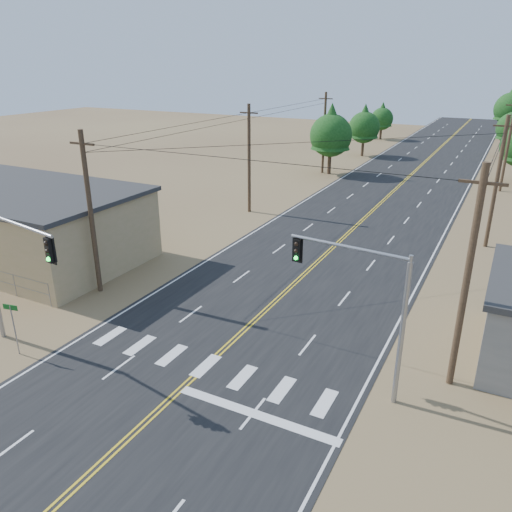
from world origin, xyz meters
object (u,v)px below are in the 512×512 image
Objects in this scene: building_left at (9,221)px; street_sign at (13,321)px; signal_mast_right at (369,298)px; signal_mast_left at (5,259)px.

building_left reaches higher than street_sign.
signal_mast_right is 16.88m from street_sign.
street_sign is (-15.90, -4.99, -2.70)m from signal_mast_right.
signal_mast_right is at bearing 6.40° from street_sign.
signal_mast_right is at bearing 25.91° from signal_mast_left.
street_sign is at bearing -157.04° from signal_mast_right.
signal_mast_left is at bearing -158.74° from signal_mast_right.
building_left is 28.50m from signal_mast_right.
signal_mast_left is (11.88, -8.94, 2.38)m from building_left.
building_left is 2.80× the size of signal_mast_left.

